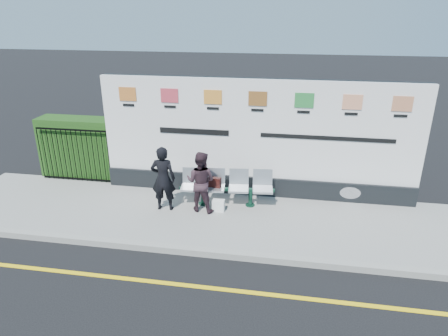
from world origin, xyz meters
name	(u,v)px	position (x,y,z in m)	size (l,w,h in m)	color
ground	(207,288)	(0.00, 0.00, 0.00)	(80.00, 80.00, 0.00)	black
pavement	(228,218)	(0.00, 2.50, 0.06)	(14.00, 3.00, 0.12)	gray
kerb	(217,253)	(0.00, 1.00, 0.07)	(14.00, 0.18, 0.14)	gray
yellow_line	(207,288)	(0.00, 0.00, 0.00)	(14.00, 0.10, 0.01)	yellow
billboard	(256,147)	(0.50, 3.85, 1.42)	(8.00, 0.30, 3.00)	black
hedge	(82,147)	(-4.58, 4.30, 0.97)	(2.35, 0.70, 1.70)	#1E4514
railing	(74,155)	(-4.58, 3.85, 0.89)	(2.05, 0.06, 1.54)	black
bench	(227,196)	(-0.14, 3.06, 0.36)	(2.25, 0.58, 0.48)	#B0B4B9
woman_left	(163,179)	(-1.59, 2.61, 0.92)	(0.58, 0.38, 1.60)	black
woman_right	(201,182)	(-0.70, 2.70, 0.87)	(0.72, 0.56, 1.49)	#332128
handbag_brown	(215,182)	(-0.43, 3.03, 0.72)	(0.31, 0.13, 0.24)	black
carrier_bag_white	(218,206)	(-0.28, 2.71, 0.26)	(0.29, 0.17, 0.29)	white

